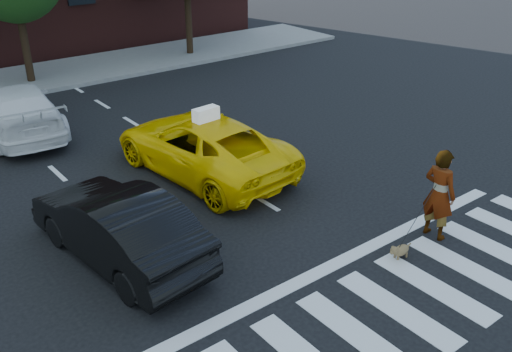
{
  "coord_description": "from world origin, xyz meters",
  "views": [
    {
      "loc": [
        -5.64,
        -4.6,
        6.28
      ],
      "look_at": [
        0.9,
        3.79,
        1.1
      ],
      "focal_mm": 40.0,
      "sensor_mm": 36.0,
      "label": 1
    }
  ],
  "objects_px": {
    "black_sedan": "(118,226)",
    "dog": "(400,250)",
    "white_suv": "(18,110)",
    "woman": "(439,194)",
    "taxi": "(203,145)"
  },
  "relations": [
    {
      "from": "dog",
      "to": "white_suv",
      "type": "bearing_deg",
      "value": 116.17
    },
    {
      "from": "taxi",
      "to": "dog",
      "type": "distance_m",
      "value": 5.69
    },
    {
      "from": "black_sedan",
      "to": "dog",
      "type": "bearing_deg",
      "value": 135.11
    },
    {
      "from": "black_sedan",
      "to": "white_suv",
      "type": "xyz_separation_m",
      "value": [
        0.6,
        7.88,
        0.01
      ]
    },
    {
      "from": "white_suv",
      "to": "woman",
      "type": "relative_size",
      "value": 2.59
    },
    {
      "from": "taxi",
      "to": "black_sedan",
      "type": "relative_size",
      "value": 1.21
    },
    {
      "from": "taxi",
      "to": "dog",
      "type": "relative_size",
      "value": 9.9
    },
    {
      "from": "black_sedan",
      "to": "woman",
      "type": "xyz_separation_m",
      "value": [
        5.46,
        -3.22,
        0.25
      ]
    },
    {
      "from": "black_sedan",
      "to": "woman",
      "type": "bearing_deg",
      "value": 142.74
    },
    {
      "from": "white_suv",
      "to": "taxi",
      "type": "bearing_deg",
      "value": 122.64
    },
    {
      "from": "dog",
      "to": "black_sedan",
      "type": "bearing_deg",
      "value": 149.99
    },
    {
      "from": "white_suv",
      "to": "dog",
      "type": "relative_size",
      "value": 9.45
    },
    {
      "from": "black_sedan",
      "to": "woman",
      "type": "distance_m",
      "value": 6.34
    },
    {
      "from": "taxi",
      "to": "white_suv",
      "type": "distance_m",
      "value": 6.27
    },
    {
      "from": "white_suv",
      "to": "woman",
      "type": "xyz_separation_m",
      "value": [
        4.86,
        -11.11,
        0.24
      ]
    }
  ]
}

